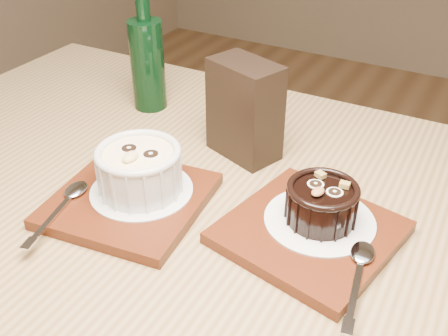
% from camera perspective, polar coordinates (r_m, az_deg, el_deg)
% --- Properties ---
extents(table, '(1.21, 0.81, 0.75)m').
position_cam_1_polar(table, '(0.69, -0.14, -12.32)').
color(table, brown).
rests_on(table, ground).
extents(tray_left, '(0.20, 0.20, 0.01)m').
position_cam_1_polar(tray_left, '(0.67, -10.21, -3.46)').
color(tray_left, '#52200D').
rests_on(tray_left, table).
extents(doily_left, '(0.13, 0.13, 0.00)m').
position_cam_1_polar(doily_left, '(0.67, -8.95, -2.39)').
color(doily_left, white).
rests_on(doily_left, tray_left).
extents(ramekin_white, '(0.11, 0.11, 0.06)m').
position_cam_1_polar(ramekin_white, '(0.65, -9.20, 0.01)').
color(ramekin_white, silver).
rests_on(ramekin_white, doily_left).
extents(spoon_left, '(0.06, 0.14, 0.01)m').
position_cam_1_polar(spoon_left, '(0.66, -17.27, -3.91)').
color(spoon_left, silver).
rests_on(spoon_left, tray_left).
extents(tray_right, '(0.21, 0.21, 0.01)m').
position_cam_1_polar(tray_right, '(0.62, 9.28, -6.93)').
color(tray_right, '#52200D').
rests_on(tray_right, table).
extents(doily_right, '(0.13, 0.13, 0.00)m').
position_cam_1_polar(doily_right, '(0.63, 10.36, -5.58)').
color(doily_right, white).
rests_on(doily_right, tray_right).
extents(ramekin_dark, '(0.08, 0.08, 0.05)m').
position_cam_1_polar(ramekin_dark, '(0.61, 10.60, -3.61)').
color(ramekin_dark, black).
rests_on(ramekin_dark, doily_right).
extents(spoon_right, '(0.05, 0.14, 0.01)m').
position_cam_1_polar(spoon_right, '(0.56, 14.41, -11.13)').
color(spoon_right, silver).
rests_on(spoon_right, tray_right).
extents(condiment_stand, '(0.11, 0.09, 0.14)m').
position_cam_1_polar(condiment_stand, '(0.74, 2.27, 6.34)').
color(condiment_stand, black).
rests_on(condiment_stand, table).
extents(green_bottle, '(0.06, 0.06, 0.21)m').
position_cam_1_polar(green_bottle, '(0.88, -8.34, 11.41)').
color(green_bottle, black).
rests_on(green_bottle, table).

